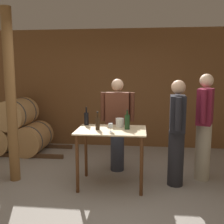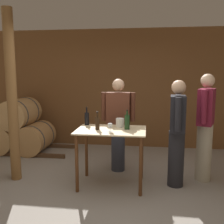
{
  "view_description": "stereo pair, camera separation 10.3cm",
  "coord_description": "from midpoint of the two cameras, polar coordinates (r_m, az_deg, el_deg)",
  "views": [
    {
      "loc": [
        0.37,
        -3.39,
        1.74
      ],
      "look_at": [
        -0.05,
        0.54,
        1.13
      ],
      "focal_mm": 42.0,
      "sensor_mm": 36.0,
      "label": 1
    },
    {
      "loc": [
        0.48,
        -3.38,
        1.74
      ],
      "look_at": [
        -0.05,
        0.54,
        1.13
      ],
      "focal_mm": 42.0,
      "sensor_mm": 36.0,
      "label": 2
    }
  ],
  "objects": [
    {
      "name": "wine_bottle_left",
      "position": [
        3.92,
        -2.44,
        -2.33
      ],
      "size": [
        0.07,
        0.07,
        0.27
      ],
      "color": "black",
      "rests_on": "tasting_table"
    },
    {
      "name": "wine_glass_near_center",
      "position": [
        4.09,
        4.12,
        -1.83
      ],
      "size": [
        0.06,
        0.06,
        0.15
      ],
      "color": "silver",
      "rests_on": "tasting_table"
    },
    {
      "name": "ground_plane",
      "position": [
        3.83,
        0.53,
        -18.27
      ],
      "size": [
        14.0,
        14.0,
        0.0
      ],
      "primitive_type": "plane",
      "color": "gray"
    },
    {
      "name": "back_wall",
      "position": [
        6.07,
        3.7,
        5.05
      ],
      "size": [
        8.4,
        0.05,
        2.7
      ],
      "color": "brown",
      "rests_on": "ground_plane"
    },
    {
      "name": "wine_glass_near_left",
      "position": [
        3.76,
        0.36,
        -3.03
      ],
      "size": [
        0.06,
        0.06,
        0.13
      ],
      "color": "silver",
      "rests_on": "tasting_table"
    },
    {
      "name": "person_visitor_bearded",
      "position": [
        4.4,
        20.27,
        -2.73
      ],
      "size": [
        0.34,
        0.56,
        1.71
      ],
      "color": "#B7AD93",
      "rests_on": "ground_plane"
    },
    {
      "name": "wine_bottle_center",
      "position": [
        3.95,
        4.05,
        -2.1
      ],
      "size": [
        0.08,
        0.08,
        0.3
      ],
      "color": "#193819",
      "rests_on": "tasting_table"
    },
    {
      "name": "barrel_rack",
      "position": [
        6.07,
        -18.78,
        -3.67
      ],
      "size": [
        2.2,
        0.88,
        1.18
      ],
      "color": "#4C331E",
      "rests_on": "ground_plane"
    },
    {
      "name": "person_host",
      "position": [
        4.57,
        2.0,
        -2.42
      ],
      "size": [
        0.59,
        0.24,
        1.62
      ],
      "color": "#333847",
      "rests_on": "ground_plane"
    },
    {
      "name": "person_visitor_with_scarf",
      "position": [
        4.07,
        14.68,
        -4.1
      ],
      "size": [
        0.25,
        0.59,
        1.62
      ],
      "color": "#232328",
      "rests_on": "ground_plane"
    },
    {
      "name": "tasting_table",
      "position": [
        3.99,
        0.55,
        -6.2
      ],
      "size": [
        1.04,
        0.73,
        0.88
      ],
      "color": "beige",
      "rests_on": "ground_plane"
    },
    {
      "name": "wine_bottle_far_left",
      "position": [
        4.27,
        -4.81,
        -1.35
      ],
      "size": [
        0.07,
        0.07,
        0.3
      ],
      "color": "black",
      "rests_on": "tasting_table"
    },
    {
      "name": "wooden_post",
      "position": [
        4.38,
        -20.33,
        3.1
      ],
      "size": [
        0.16,
        0.16,
        2.7
      ],
      "color": "brown",
      "rests_on": "ground_plane"
    },
    {
      "name": "ice_bucket",
      "position": [
        4.12,
        2.46,
        -2.31
      ],
      "size": [
        0.13,
        0.13,
        0.14
      ],
      "color": "white",
      "rests_on": "tasting_table"
    }
  ]
}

